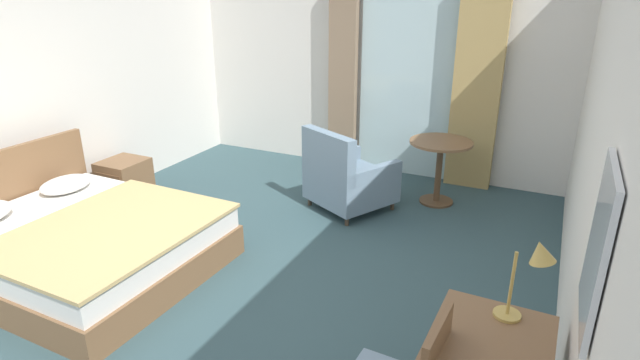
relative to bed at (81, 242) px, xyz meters
name	(u,v)px	position (x,y,z in m)	size (l,w,h in m)	color
ground	(214,305)	(1.32, 0.09, -0.31)	(5.61, 7.68, 0.10)	#334C51
wall_back	(373,63)	(1.32, 3.67, 1.14)	(5.21, 0.12, 2.80)	silver
wall_right	(609,190)	(3.86, 0.09, 1.14)	(0.12, 7.28, 2.80)	silver
balcony_glass_door	(408,80)	(1.82, 3.59, 0.97)	(1.26, 0.02, 2.47)	silver
curtain_panel_left	(343,77)	(0.97, 3.49, 0.97)	(0.37, 0.10, 2.47)	#897056
curtain_panel_right	(477,87)	(2.67, 3.49, 0.97)	(0.55, 0.10, 2.47)	tan
bed	(81,242)	(0.00, 0.00, 0.00)	(2.13, 1.82, 0.94)	brown
nightstand	(125,180)	(-0.83, 1.32, -0.02)	(0.46, 0.49, 0.48)	brown
desk_lamp	(534,264)	(3.58, -0.24, 0.82)	(0.25, 0.15, 0.48)	tan
armchair_by_window	(347,179)	(1.59, 2.19, 0.09)	(1.05, 1.05, 0.93)	gray
round_cafe_table	(440,157)	(2.46, 2.80, 0.28)	(0.69, 0.69, 0.74)	brown
wall_mirror	(598,248)	(3.78, -0.72, 1.19)	(0.02, 0.51, 0.63)	silver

